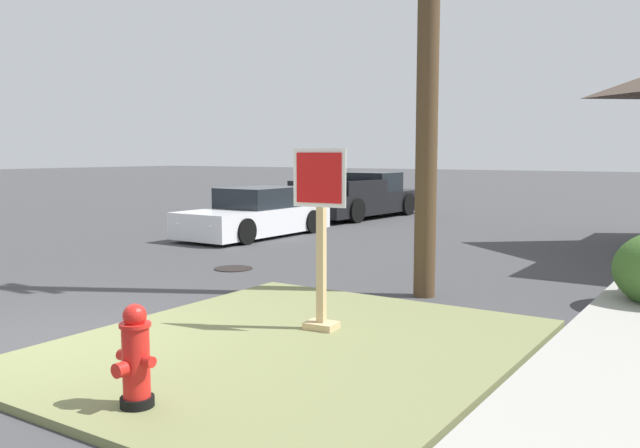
{
  "coord_description": "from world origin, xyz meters",
  "views": [
    {
      "loc": [
        6.48,
        -4.27,
        2.11
      ],
      "look_at": [
        2.01,
        2.57,
        1.24
      ],
      "focal_mm": 37.13,
      "sensor_mm": 36.0,
      "label": 1
    }
  ],
  "objects_px": {
    "fire_hydrant": "(136,359)",
    "manhole_cover": "(233,269)",
    "stop_sign": "(321,245)",
    "parked_sedan_white": "(256,215)",
    "pickup_truck_black": "(360,199)"
  },
  "relations": [
    {
      "from": "parked_sedan_white",
      "to": "pickup_truck_black",
      "type": "height_order",
      "value": "pickup_truck_black"
    },
    {
      "from": "fire_hydrant",
      "to": "manhole_cover",
      "type": "xyz_separation_m",
      "value": [
        -3.84,
        5.68,
        -0.47
      ]
    },
    {
      "from": "fire_hydrant",
      "to": "parked_sedan_white",
      "type": "distance_m",
      "value": 11.76
    },
    {
      "from": "fire_hydrant",
      "to": "pickup_truck_black",
      "type": "height_order",
      "value": "pickup_truck_black"
    },
    {
      "from": "stop_sign",
      "to": "parked_sedan_white",
      "type": "relative_size",
      "value": 0.47
    },
    {
      "from": "manhole_cover",
      "to": "pickup_truck_black",
      "type": "height_order",
      "value": "pickup_truck_black"
    },
    {
      "from": "stop_sign",
      "to": "manhole_cover",
      "type": "xyz_separation_m",
      "value": [
        -3.79,
        2.88,
        -1.06
      ]
    },
    {
      "from": "pickup_truck_black",
      "to": "fire_hydrant",
      "type": "bearing_deg",
      "value": -66.39
    },
    {
      "from": "manhole_cover",
      "to": "parked_sedan_white",
      "type": "relative_size",
      "value": 0.16
    },
    {
      "from": "fire_hydrant",
      "to": "parked_sedan_white",
      "type": "relative_size",
      "value": 0.19
    },
    {
      "from": "parked_sedan_white",
      "to": "pickup_truck_black",
      "type": "relative_size",
      "value": 0.82
    },
    {
      "from": "fire_hydrant",
      "to": "pickup_truck_black",
      "type": "xyz_separation_m",
      "value": [
        -6.87,
        15.7,
        0.14
      ]
    },
    {
      "from": "pickup_truck_black",
      "to": "manhole_cover",
      "type": "bearing_deg",
      "value": -73.21
    },
    {
      "from": "parked_sedan_white",
      "to": "fire_hydrant",
      "type": "bearing_deg",
      "value": -56.09
    },
    {
      "from": "pickup_truck_black",
      "to": "stop_sign",
      "type": "bearing_deg",
      "value": -62.16
    }
  ]
}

